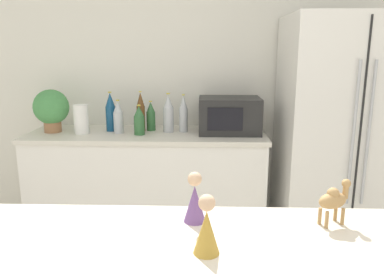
{
  "coord_description": "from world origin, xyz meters",
  "views": [
    {
      "loc": [
        0.16,
        -0.52,
        1.52
      ],
      "look_at": [
        0.09,
        1.44,
        1.07
      ],
      "focal_mm": 35.0,
      "sensor_mm": 36.0,
      "label": 1
    }
  ],
  "objects_px": {
    "refrigerator": "(340,135)",
    "back_bottle_2": "(141,112)",
    "back_bottle_4": "(139,121)",
    "back_bottle_3": "(111,112)",
    "back_bottle_6": "(168,114)",
    "back_bottle_1": "(183,114)",
    "paper_towel_roll": "(81,119)",
    "back_bottle_5": "(151,116)",
    "potted_plant": "(51,108)",
    "microwave": "(229,115)",
    "back_bottle_0": "(118,117)",
    "wise_man_figurine_blue": "(195,200)",
    "wise_man_figurine_crimson": "(207,228)",
    "camel_figurine": "(334,199)"
  },
  "relations": [
    {
      "from": "wise_man_figurine_crimson",
      "to": "potted_plant",
      "type": "bearing_deg",
      "value": 121.77
    },
    {
      "from": "back_bottle_1",
      "to": "back_bottle_4",
      "type": "height_order",
      "value": "back_bottle_1"
    },
    {
      "from": "back_bottle_4",
      "to": "back_bottle_3",
      "type": "bearing_deg",
      "value": 152.02
    },
    {
      "from": "potted_plant",
      "to": "camel_figurine",
      "type": "distance_m",
      "value": 2.42
    },
    {
      "from": "potted_plant",
      "to": "wise_man_figurine_blue",
      "type": "height_order",
      "value": "potted_plant"
    },
    {
      "from": "wise_man_figurine_blue",
      "to": "back_bottle_1",
      "type": "bearing_deg",
      "value": 94.32
    },
    {
      "from": "back_bottle_4",
      "to": "back_bottle_6",
      "type": "height_order",
      "value": "back_bottle_6"
    },
    {
      "from": "microwave",
      "to": "back_bottle_6",
      "type": "height_order",
      "value": "back_bottle_6"
    },
    {
      "from": "back_bottle_3",
      "to": "camel_figurine",
      "type": "bearing_deg",
      "value": -57.65
    },
    {
      "from": "refrigerator",
      "to": "back_bottle_5",
      "type": "relative_size",
      "value": 7.32
    },
    {
      "from": "back_bottle_6",
      "to": "paper_towel_roll",
      "type": "bearing_deg",
      "value": -173.21
    },
    {
      "from": "microwave",
      "to": "camel_figurine",
      "type": "distance_m",
      "value": 1.83
    },
    {
      "from": "back_bottle_0",
      "to": "back_bottle_6",
      "type": "relative_size",
      "value": 0.85
    },
    {
      "from": "back_bottle_5",
      "to": "wise_man_figurine_crimson",
      "type": "xyz_separation_m",
      "value": [
        0.44,
        -2.06,
        0.05
      ]
    },
    {
      "from": "microwave",
      "to": "wise_man_figurine_blue",
      "type": "distance_m",
      "value": 1.82
    },
    {
      "from": "potted_plant",
      "to": "back_bottle_3",
      "type": "distance_m",
      "value": 0.47
    },
    {
      "from": "microwave",
      "to": "back_bottle_2",
      "type": "relative_size",
      "value": 1.48
    },
    {
      "from": "back_bottle_1",
      "to": "wise_man_figurine_blue",
      "type": "distance_m",
      "value": 1.83
    },
    {
      "from": "microwave",
      "to": "back_bottle_2",
      "type": "distance_m",
      "value": 0.71
    },
    {
      "from": "microwave",
      "to": "back_bottle_0",
      "type": "bearing_deg",
      "value": -176.68
    },
    {
      "from": "back_bottle_6",
      "to": "wise_man_figurine_blue",
      "type": "height_order",
      "value": "back_bottle_6"
    },
    {
      "from": "back_bottle_1",
      "to": "back_bottle_3",
      "type": "bearing_deg",
      "value": 178.88
    },
    {
      "from": "camel_figurine",
      "to": "wise_man_figurine_crimson",
      "type": "height_order",
      "value": "wise_man_figurine_crimson"
    },
    {
      "from": "back_bottle_2",
      "to": "back_bottle_0",
      "type": "bearing_deg",
      "value": -154.79
    },
    {
      "from": "paper_towel_roll",
      "to": "back_bottle_0",
      "type": "relative_size",
      "value": 0.86
    },
    {
      "from": "back_bottle_2",
      "to": "paper_towel_roll",
      "type": "bearing_deg",
      "value": -167.17
    },
    {
      "from": "back_bottle_6",
      "to": "wise_man_figurine_crimson",
      "type": "height_order",
      "value": "back_bottle_6"
    },
    {
      "from": "back_bottle_2",
      "to": "back_bottle_6",
      "type": "relative_size",
      "value": 1.04
    },
    {
      "from": "back_bottle_4",
      "to": "wise_man_figurine_crimson",
      "type": "relative_size",
      "value": 1.38
    },
    {
      "from": "refrigerator",
      "to": "potted_plant",
      "type": "height_order",
      "value": "refrigerator"
    },
    {
      "from": "wise_man_figurine_blue",
      "to": "refrigerator",
      "type": "bearing_deg",
      "value": 57.91
    },
    {
      "from": "back_bottle_6",
      "to": "wise_man_figurine_crimson",
      "type": "relative_size",
      "value": 1.84
    },
    {
      "from": "back_bottle_0",
      "to": "back_bottle_4",
      "type": "distance_m",
      "value": 0.18
    },
    {
      "from": "camel_figurine",
      "to": "wise_man_figurine_blue",
      "type": "bearing_deg",
      "value": 179.26
    },
    {
      "from": "paper_towel_roll",
      "to": "wise_man_figurine_blue",
      "type": "relative_size",
      "value": 1.36
    },
    {
      "from": "back_bottle_2",
      "to": "back_bottle_6",
      "type": "bearing_deg",
      "value": -5.73
    },
    {
      "from": "wise_man_figurine_blue",
      "to": "back_bottle_3",
      "type": "bearing_deg",
      "value": 111.59
    },
    {
      "from": "refrigerator",
      "to": "back_bottle_2",
      "type": "height_order",
      "value": "refrigerator"
    },
    {
      "from": "refrigerator",
      "to": "wise_man_figurine_crimson",
      "type": "bearing_deg",
      "value": -118.51
    },
    {
      "from": "camel_figurine",
      "to": "wise_man_figurine_blue",
      "type": "relative_size",
      "value": 0.87
    },
    {
      "from": "back_bottle_5",
      "to": "back_bottle_3",
      "type": "bearing_deg",
      "value": -175.22
    },
    {
      "from": "back_bottle_4",
      "to": "wise_man_figurine_blue",
      "type": "xyz_separation_m",
      "value": [
        0.47,
        -1.7,
        0.06
      ]
    },
    {
      "from": "back_bottle_6",
      "to": "back_bottle_1",
      "type": "bearing_deg",
      "value": 6.9
    },
    {
      "from": "paper_towel_roll",
      "to": "back_bottle_6",
      "type": "xyz_separation_m",
      "value": [
        0.68,
        0.08,
        0.04
      ]
    },
    {
      "from": "wise_man_figurine_blue",
      "to": "camel_figurine",
      "type": "bearing_deg",
      "value": -0.74
    },
    {
      "from": "potted_plant",
      "to": "wise_man_figurine_blue",
      "type": "relative_size",
      "value": 2.04
    },
    {
      "from": "refrigerator",
      "to": "back_bottle_6",
      "type": "xyz_separation_m",
      "value": [
        -1.33,
        0.1,
        0.15
      ]
    },
    {
      "from": "back_bottle_1",
      "to": "back_bottle_4",
      "type": "bearing_deg",
      "value": -159.84
    },
    {
      "from": "refrigerator",
      "to": "microwave",
      "type": "distance_m",
      "value": 0.86
    },
    {
      "from": "back_bottle_5",
      "to": "paper_towel_roll",
      "type": "bearing_deg",
      "value": -165.85
    }
  ]
}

